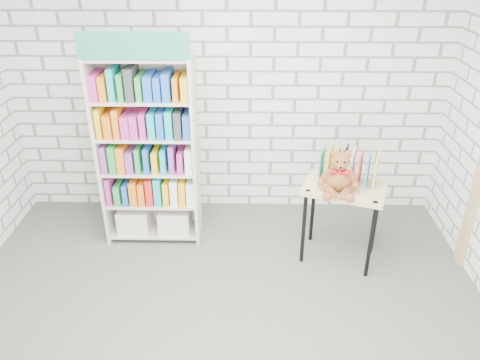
{
  "coord_description": "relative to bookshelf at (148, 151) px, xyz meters",
  "views": [
    {
      "loc": [
        0.22,
        -2.67,
        2.77
      ],
      "look_at": [
        0.15,
        0.95,
        0.86
      ],
      "focal_mm": 35.0,
      "sensor_mm": 36.0,
      "label": 1
    }
  ],
  "objects": [
    {
      "name": "display_table",
      "position": [
        1.81,
        -0.34,
        -0.29
      ],
      "size": [
        0.84,
        0.7,
        0.77
      ],
      "color": "tan",
      "rests_on": "ground"
    },
    {
      "name": "room_shell",
      "position": [
        0.73,
        -1.36,
        0.84
      ],
      "size": [
        4.52,
        4.02,
        2.81
      ],
      "color": "silver",
      "rests_on": "ground"
    },
    {
      "name": "teddy_bear",
      "position": [
        1.73,
        -0.43,
        -0.03
      ],
      "size": [
        0.36,
        0.34,
        0.39
      ],
      "color": "brown",
      "rests_on": "display_table"
    },
    {
      "name": "table_books",
      "position": [
        1.85,
        -0.23,
        -0.03
      ],
      "size": [
        0.54,
        0.37,
        0.3
      ],
      "color": "#218F75",
      "rests_on": "display_table"
    },
    {
      "name": "ground",
      "position": [
        0.73,
        -1.36,
        -0.95
      ],
      "size": [
        4.5,
        4.5,
        0.0
      ],
      "primitive_type": "plane",
      "color": "#495144",
      "rests_on": "ground"
    },
    {
      "name": "bookshelf",
      "position": [
        0.0,
        0.0,
        0.0
      ],
      "size": [
        0.93,
        0.36,
        2.08
      ],
      "color": "beige",
      "rests_on": "ground"
    }
  ]
}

